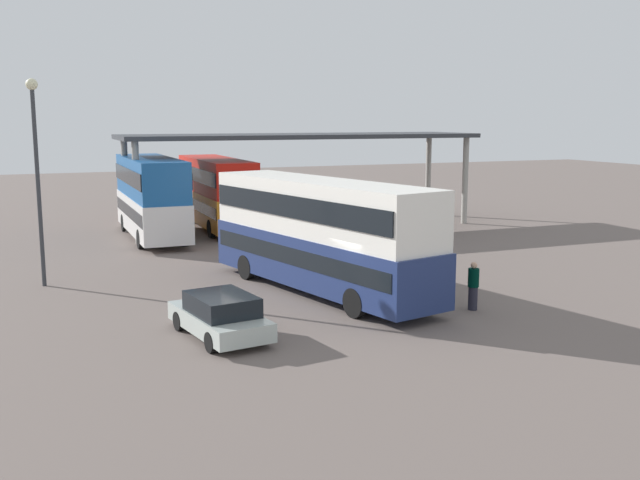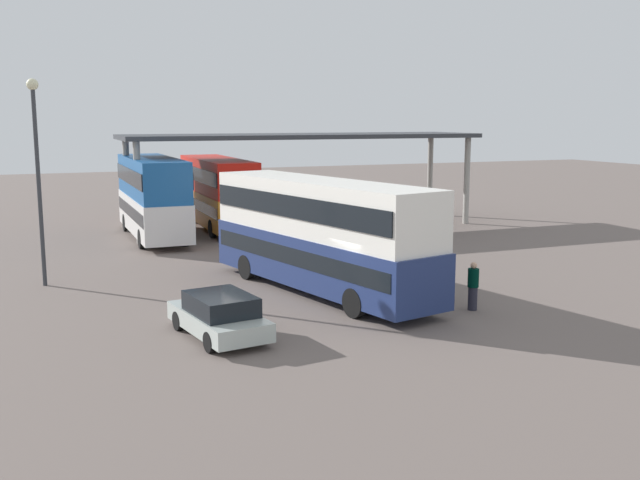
% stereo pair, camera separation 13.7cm
% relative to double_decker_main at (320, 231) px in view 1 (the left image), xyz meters
% --- Properties ---
extents(ground_plane, '(140.00, 140.00, 0.00)m').
position_rel_double_decker_main_xyz_m(ground_plane, '(0.56, -2.93, -2.33)').
color(ground_plane, '#695C56').
extents(double_decker_main, '(5.06, 11.80, 4.25)m').
position_rel_double_decker_main_xyz_m(double_decker_main, '(0.00, 0.00, 0.00)').
color(double_decker_main, navy).
rests_on(double_decker_main, ground_plane).
extents(parked_hatchback, '(2.38, 4.30, 1.35)m').
position_rel_double_decker_main_xyz_m(parked_hatchback, '(-4.96, -4.18, -1.66)').
color(parked_hatchback, '#B2BDB6').
rests_on(parked_hatchback, ground_plane).
extents(double_decker_near_canopy, '(2.55, 10.02, 4.39)m').
position_rel_double_decker_main_xyz_m(double_decker_near_canopy, '(-3.69, 15.03, 0.07)').
color(double_decker_near_canopy, silver).
rests_on(double_decker_near_canopy, ground_plane).
extents(double_decker_mid_row, '(2.60, 10.24, 4.15)m').
position_rel_double_decker_main_xyz_m(double_decker_mid_row, '(0.46, 17.17, -0.05)').
color(double_decker_mid_row, orange).
rests_on(double_decker_mid_row, ground_plane).
extents(depot_canopy, '(21.18, 5.88, 5.58)m').
position_rel_double_decker_main_xyz_m(depot_canopy, '(5.31, 15.64, 2.89)').
color(depot_canopy, '#33353A').
rests_on(depot_canopy, ground_plane).
extents(lamppost_tall, '(0.44, 0.44, 7.98)m').
position_rel_double_decker_main_xyz_m(lamppost_tall, '(-9.61, 5.09, 2.68)').
color(lamppost_tall, '#33353A').
rests_on(lamppost_tall, ground_plane).
extents(pedestrian_waiting, '(0.38, 0.38, 1.67)m').
position_rel_double_decker_main_xyz_m(pedestrian_waiting, '(3.87, -4.39, -1.50)').
color(pedestrian_waiting, '#262633').
rests_on(pedestrian_waiting, ground_plane).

